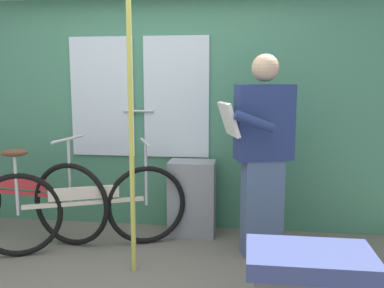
{
  "coord_description": "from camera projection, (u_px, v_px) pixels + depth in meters",
  "views": [
    {
      "loc": [
        0.8,
        -2.58,
        1.39
      ],
      "look_at": [
        0.34,
        0.87,
        0.85
      ],
      "focal_mm": 39.5,
      "sensor_mm": 36.0,
      "label": 1
    }
  ],
  "objects": [
    {
      "name": "train_door_wall",
      "position": [
        160.0,
        108.0,
        3.92
      ],
      "size": [
        4.73,
        0.28,
        2.15
      ],
      "color": "#427F60",
      "rests_on": "ground_plane"
    },
    {
      "name": "bicycle_near_door",
      "position": [
        84.0,
        207.0,
        3.43
      ],
      "size": [
        1.57,
        0.75,
        0.88
      ],
      "rotation": [
        0.0,
        0.0,
        0.4
      ],
      "color": "black",
      "rests_on": "ground_plane"
    },
    {
      "name": "bicycle_leaning_behind",
      "position": [
        17.0,
        196.0,
        3.68
      ],
      "size": [
        1.76,
        0.47,
        0.92
      ],
      "rotation": [
        0.0,
        0.0,
        -0.16
      ],
      "color": "black",
      "rests_on": "ground_plane"
    },
    {
      "name": "passenger_reading_newspaper",
      "position": [
        262.0,
        152.0,
        3.28
      ],
      "size": [
        0.61,
        0.53,
        1.58
      ],
      "rotation": [
        0.0,
        0.0,
        3.43
      ],
      "color": "slate",
      "rests_on": "ground_plane"
    },
    {
      "name": "trash_bin_by_wall",
      "position": [
        192.0,
        198.0,
        3.79
      ],
      "size": [
        0.41,
        0.28,
        0.67
      ],
      "primitive_type": "cube",
      "color": "gray",
      "rests_on": "ground_plane"
    },
    {
      "name": "handrail_pole",
      "position": [
        131.0,
        127.0,
        2.95
      ],
      "size": [
        0.04,
        0.04,
        2.11
      ],
      "primitive_type": "cylinder",
      "color": "#C6C14C",
      "rests_on": "ground_plane"
    },
    {
      "name": "bench_seat_corner",
      "position": [
        308.0,
        286.0,
        2.37
      ],
      "size": [
        0.7,
        0.44,
        0.45
      ],
      "color": "#3D477F",
      "rests_on": "ground_plane"
    }
  ]
}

